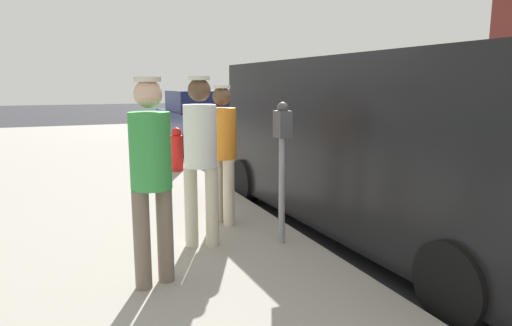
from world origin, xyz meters
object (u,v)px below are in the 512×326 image
at_px(parking_meter_near, 282,149).
at_px(pedestrian_in_orange, 222,146).
at_px(pedestrian_in_white, 200,150).
at_px(parked_sedan_behind, 201,122).
at_px(parked_van, 382,141).
at_px(fire_hydrant, 177,150).
at_px(pedestrian_in_green, 151,169).

distance_m(parking_meter_near, pedestrian_in_orange, 0.98).
bearing_deg(pedestrian_in_white, parking_meter_near, 163.08).
relative_size(pedestrian_in_white, parked_sedan_behind, 0.40).
distance_m(parking_meter_near, parked_van, 1.52).
bearing_deg(fire_hydrant, parked_sedan_behind, -112.11).
bearing_deg(pedestrian_in_green, parking_meter_near, -160.58).
bearing_deg(parking_meter_near, pedestrian_in_white, -16.92).
bearing_deg(parked_van, pedestrian_in_white, 0.45).
bearing_deg(pedestrian_in_orange, parked_sedan_behind, -104.06).
bearing_deg(pedestrian_in_white, parked_van, -179.55).
distance_m(parking_meter_near, parked_sedan_behind, 8.82).
distance_m(pedestrian_in_green, parked_van, 3.06).
height_order(parking_meter_near, pedestrian_in_green, pedestrian_in_green).
bearing_deg(parked_van, parked_sedan_behind, -90.57).
xyz_separation_m(pedestrian_in_green, pedestrian_in_white, (-0.64, -0.76, 0.01)).
xyz_separation_m(pedestrian_in_white, parked_van, (-2.32, -0.02, -0.02)).
height_order(pedestrian_in_orange, pedestrian_in_white, pedestrian_in_white).
relative_size(pedestrian_in_orange, parked_van, 0.32).
bearing_deg(fire_hydrant, parking_meter_near, 91.27).
relative_size(parking_meter_near, fire_hydrant, 1.77).
relative_size(pedestrian_in_green, pedestrian_in_orange, 1.04).
bearing_deg(fire_hydrant, pedestrian_in_orange, 85.91).
bearing_deg(parked_van, pedestrian_in_orange, -19.21).
height_order(parking_meter_near, parked_van, parked_van).
distance_m(pedestrian_in_orange, pedestrian_in_white, 0.81).
relative_size(pedestrian_in_green, pedestrian_in_white, 0.99).
xyz_separation_m(pedestrian_in_green, fire_hydrant, (-1.36, -5.04, -0.60)).
bearing_deg(parking_meter_near, parked_van, -169.91).
height_order(pedestrian_in_white, fire_hydrant, pedestrian_in_white).
relative_size(parked_van, fire_hydrant, 6.12).
bearing_deg(parked_sedan_behind, parking_meter_near, 79.65).
xyz_separation_m(parking_meter_near, parked_sedan_behind, (-1.58, -8.67, -0.43)).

